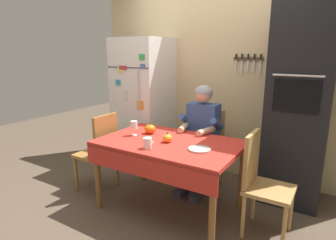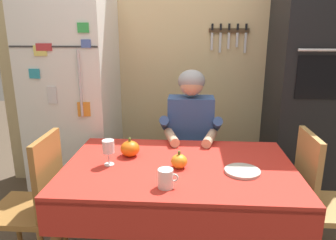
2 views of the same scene
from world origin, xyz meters
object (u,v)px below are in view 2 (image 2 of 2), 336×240
at_px(wall_oven, 308,90).
at_px(dining_table, 179,179).
at_px(seated_person, 190,135).
at_px(pumpkin_medium, 180,161).
at_px(wine_glass, 108,148).
at_px(pumpkin_large, 130,149).
at_px(refrigerator, 75,105).
at_px(chair_behind_person, 190,153).
at_px(chair_left_side, 36,199).
at_px(serving_tray, 242,171).
at_px(chair_right_side, 320,197).
at_px(coffee_mug, 166,178).

xyz_separation_m(wall_oven, dining_table, (-1.05, -0.92, -0.39)).
relative_size(wall_oven, seated_person, 1.69).
xyz_separation_m(wall_oven, pumpkin_medium, (-1.05, -0.94, -0.27)).
xyz_separation_m(wine_glass, pumpkin_large, (0.10, 0.15, -0.06)).
relative_size(refrigerator, chair_behind_person, 1.94).
relative_size(wall_oven, chair_behind_person, 2.26).
relative_size(dining_table, chair_left_side, 1.51).
distance_m(chair_behind_person, serving_tray, 0.94).
xyz_separation_m(seated_person, serving_tray, (0.30, -0.67, 0.01)).
xyz_separation_m(dining_table, chair_left_side, (-0.90, -0.05, -0.14)).
bearing_deg(wine_glass, seated_person, 50.83).
bearing_deg(chair_right_side, coffee_mug, -158.76).
bearing_deg(serving_tray, chair_behind_person, 109.35).
bearing_deg(refrigerator, chair_left_side, -86.99).
bearing_deg(seated_person, refrigerator, 164.67).
distance_m(refrigerator, coffee_mug, 1.46).
relative_size(chair_left_side, pumpkin_large, 7.46).
bearing_deg(pumpkin_large, chair_right_side, -1.89).
relative_size(coffee_mug, wine_glass, 0.69).
bearing_deg(dining_table, pumpkin_large, 156.58).
distance_m(chair_left_side, pumpkin_medium, 0.94).
height_order(chair_behind_person, chair_right_side, same).
distance_m(seated_person, coffee_mug, 0.89).
bearing_deg(coffee_mug, chair_right_side, 21.24).
height_order(chair_left_side, coffee_mug, chair_left_side).
distance_m(wall_oven, pumpkin_medium, 1.44).
bearing_deg(refrigerator, pumpkin_large, -49.95).
relative_size(wall_oven, pumpkin_medium, 19.62).
distance_m(seated_person, wine_glass, 0.80).
distance_m(coffee_mug, serving_tray, 0.48).
relative_size(dining_table, chair_behind_person, 1.51).
relative_size(coffee_mug, serving_tray, 0.53).
relative_size(chair_left_side, serving_tray, 4.48).
height_order(seated_person, pumpkin_large, seated_person).
distance_m(coffee_mug, pumpkin_medium, 0.26).
bearing_deg(pumpkin_large, seated_person, 49.45).
distance_m(refrigerator, pumpkin_medium, 1.32).
xyz_separation_m(wall_oven, coffee_mug, (-1.11, -1.20, -0.26)).
relative_size(seated_person, chair_right_side, 1.34).
bearing_deg(seated_person, serving_tray, -65.74).
height_order(refrigerator, dining_table, refrigerator).
bearing_deg(chair_right_side, wall_oven, 79.70).
relative_size(seated_person, serving_tray, 6.00).
bearing_deg(serving_tray, seated_person, 114.26).
bearing_deg(coffee_mug, wine_glass, 144.29).
relative_size(chair_behind_person, wine_glass, 5.84).
relative_size(refrigerator, chair_left_side, 1.94).
xyz_separation_m(refrigerator, wall_oven, (2.00, 0.04, 0.15)).
xyz_separation_m(dining_table, serving_tray, (0.37, -0.06, 0.09)).
bearing_deg(pumpkin_large, wall_oven, 29.58).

